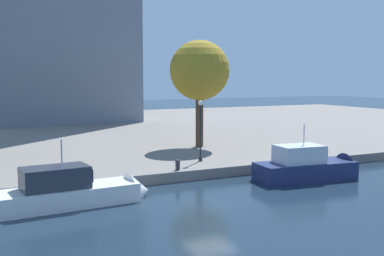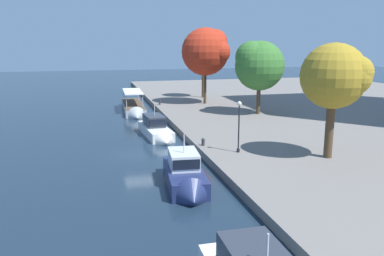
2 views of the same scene
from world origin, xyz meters
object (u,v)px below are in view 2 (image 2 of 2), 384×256
Objects in this scene: mooring_bollard_2 at (203,142)px; tour_boat_0 at (134,109)px; motor_yacht_1 at (157,132)px; tree_2 at (204,49)px; mooring_bollard_0 at (160,102)px; tree_3 at (338,76)px; tree_1 at (208,51)px; lamp_post at (239,123)px; tree_0 at (257,63)px; motor_yacht_2 at (186,178)px.

tour_boat_0 is at bearing -170.65° from mooring_bollard_2.
motor_yacht_1 is 27.46m from tree_2.
tree_2 is (-30.60, 8.77, 7.68)m from mooring_bollard_2.
tour_boat_0 is 16.09m from motor_yacht_1.
tour_boat_0 reaches higher than mooring_bollard_2.
mooring_bollard_0 is 13.02m from tree_2.
motor_yacht_1 is at bearing -138.15° from tree_3.
motor_yacht_1 reaches higher than mooring_bollard_2.
tree_1 reaches higher than motor_yacht_1.
tree_1 is at bearing 95.07° from tour_boat_0.
lamp_post is (2.84, 2.30, 2.18)m from mooring_bollard_2.
tree_2 reaches higher than tour_boat_0.
tree_1 is 1.23× the size of tree_3.
lamp_post is 8.56m from tree_3.
mooring_bollard_2 is 18.79m from tree_0.
mooring_bollard_0 is at bearing -163.97° from tree_3.
tree_3 is at bearing 55.09° from mooring_bollard_2.
motor_yacht_2 reaches higher than tour_boat_0.
tour_boat_0 is 3.09× the size of lamp_post.
tree_3 is at bearing 0.39° from tree_2.
tree_2 is (-16.74, -2.29, 1.48)m from tree_0.
lamp_post reaches higher than tour_boat_0.
tree_3 is at bearing 2.99° from tree_1.
tree_1 is (-0.64, 11.28, 8.23)m from tour_boat_0.
tour_boat_0 is at bearing -59.92° from tree_2.
mooring_bollard_2 is 12.63m from tree_3.
tree_1 is (0.51, 7.25, 7.49)m from mooring_bollard_0.
lamp_post is at bearing 23.75° from motor_yacht_1.
motor_yacht_1 reaches higher than mooring_bollard_0.
tree_3 reaches higher than tour_boat_0.
motor_yacht_1 is 17.54m from mooring_bollard_0.
lamp_post reaches higher than motor_yacht_2.
tree_0 is at bearing 110.71° from motor_yacht_1.
tree_1 is (-32.06, 11.00, 7.93)m from motor_yacht_2.
tree_0 is at bearing 174.24° from tree_3.
tree_3 is (13.53, 12.11, 6.70)m from motor_yacht_1.
mooring_bollard_0 is (-1.15, 4.02, 0.74)m from tour_boat_0.
motor_yacht_2 is 14.31m from tree_3.
tour_boat_0 is 19.19× the size of mooring_bollard_2.
tree_0 is 16.96m from tree_2.
lamp_post is 0.48× the size of tree_3.
tree_1 reaches higher than lamp_post.
tree_3 is at bearing 37.42° from motor_yacht_1.
tree_2 is at bearing -172.22° from tree_0.
mooring_bollard_0 is 0.19× the size of lamp_post.
mooring_bollard_0 is 27.46m from lamp_post.
tree_0 is at bearing 19.73° from tree_1.
mooring_bollard_0 reaches higher than mooring_bollard_2.
tree_0 is at bearing 151.78° from motor_yacht_2.
lamp_post is 0.47× the size of tree_0.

